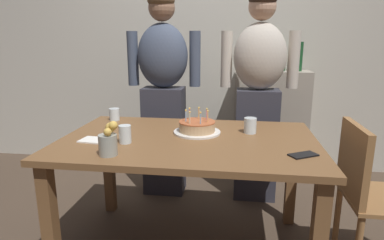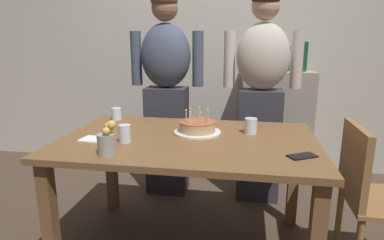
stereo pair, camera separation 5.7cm
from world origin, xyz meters
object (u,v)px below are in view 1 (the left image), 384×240
object	(u,v)px
cell_phone	(303,155)
person_woman_cardigan	(258,95)
water_glass_far	(114,114)
water_glass_near	(250,125)
napkin_stack	(94,140)
birthday_cake	(197,128)
water_glass_side	(125,134)
dining_chair	(369,189)
person_man_bearded	(163,93)
flower_vase	(109,141)

from	to	relation	value
cell_phone	person_woman_cardigan	bearing A→B (deg)	69.30
water_glass_far	person_woman_cardigan	bearing A→B (deg)	22.67
water_glass_near	water_glass_far	distance (m)	0.98
napkin_stack	person_woman_cardigan	world-z (taller)	person_woman_cardigan
water_glass_near	water_glass_far	size ratio (longest dim) A/B	1.12
birthday_cake	napkin_stack	world-z (taller)	birthday_cake
water_glass_side	dining_chair	world-z (taller)	dining_chair
person_woman_cardigan	cell_phone	bearing A→B (deg)	99.60
cell_phone	dining_chair	size ratio (longest dim) A/B	0.17
person_man_bearded	birthday_cake	bearing A→B (deg)	118.10
napkin_stack	person_woman_cardigan	bearing A→B (deg)	43.63
water_glass_side	person_man_bearded	size ratio (longest dim) A/B	0.06
flower_vase	birthday_cake	bearing A→B (deg)	49.63
water_glass_far	flower_vase	bearing A→B (deg)	-71.20
person_man_bearded	person_woman_cardigan	bearing A→B (deg)	-180.00
water_glass_side	cell_phone	world-z (taller)	water_glass_side
water_glass_side	person_woman_cardigan	distance (m)	1.23
person_man_bearded	napkin_stack	bearing A→B (deg)	77.77
water_glass_far	birthday_cake	bearing A→B (deg)	-21.83
birthday_cake	napkin_stack	distance (m)	0.62
flower_vase	person_man_bearded	world-z (taller)	person_man_bearded
napkin_stack	person_woman_cardigan	size ratio (longest dim) A/B	0.09
flower_vase	person_man_bearded	xyz separation A→B (m)	(0.02, 1.15, 0.06)
birthday_cake	water_glass_far	bearing A→B (deg)	158.17
cell_phone	person_man_bearded	size ratio (longest dim) A/B	0.09
cell_phone	person_woman_cardigan	xyz separation A→B (m)	(-0.17, 1.02, 0.13)
water_glass_near	dining_chair	xyz separation A→B (m)	(0.65, -0.24, -0.27)
water_glass_near	person_man_bearded	bearing A→B (deg)	137.31
water_glass_near	water_glass_far	xyz separation A→B (m)	(-0.96, 0.21, -0.01)
water_glass_far	dining_chair	xyz separation A→B (m)	(1.61, -0.44, -0.27)
birthday_cake	flower_vase	size ratio (longest dim) A/B	1.67
person_woman_cardigan	flower_vase	bearing A→B (deg)	55.20
water_glass_side	person_man_bearded	distance (m)	0.95
birthday_cake	person_man_bearded	bearing A→B (deg)	118.10
water_glass_side	person_man_bearded	xyz separation A→B (m)	(0.01, 0.94, 0.08)
napkin_stack	person_woman_cardigan	distance (m)	1.35
napkin_stack	person_man_bearded	world-z (taller)	person_man_bearded
birthday_cake	water_glass_near	world-z (taller)	birthday_cake
flower_vase	dining_chair	bearing A→B (deg)	11.23
water_glass_near	flower_vase	bearing A→B (deg)	-144.80
birthday_cake	cell_phone	xyz separation A→B (m)	(0.58, -0.34, -0.03)
birthday_cake	water_glass_far	distance (m)	0.68
water_glass_near	napkin_stack	distance (m)	0.94
water_glass_far	water_glass_side	size ratio (longest dim) A/B	0.85
person_woman_cardigan	dining_chair	xyz separation A→B (m)	(0.57, -0.88, -0.36)
water_glass_side	person_woman_cardigan	xyz separation A→B (m)	(0.78, 0.94, 0.08)
dining_chair	person_man_bearded	bearing A→B (deg)	56.81
water_glass_far	flower_vase	distance (m)	0.75
flower_vase	dining_chair	distance (m)	1.42
birthday_cake	water_glass_near	distance (m)	0.33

